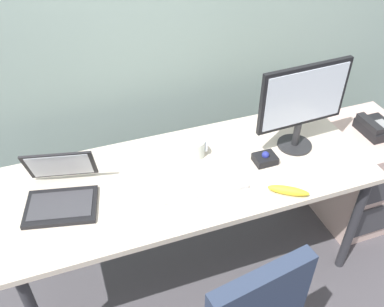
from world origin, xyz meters
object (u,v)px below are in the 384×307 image
Objects in this scene: desk_phone at (375,127)px; trackball_mouse at (265,158)px; keyboard at (203,186)px; monitor_main at (303,101)px; laptop at (61,191)px; banana at (288,191)px; file_cabinet at (358,174)px; coffee_mug at (197,148)px.

trackball_mouse reaches higher than desk_phone.
monitor_main is at bearing 13.31° from keyboard.
laptop reaches higher than banana.
file_cabinet is 3.37× the size of desk_phone.
coffee_mug is (0.05, 0.24, 0.03)m from keyboard.
coffee_mug is (-1.07, 0.06, 0.44)m from file_cabinet.
banana reaches higher than desk_phone.
laptop reaches higher than keyboard.
monitor_main is (-0.54, -0.02, 0.30)m from desk_phone.
laptop is at bearing -172.24° from coffee_mug.
trackball_mouse is 0.35m from coffee_mug.
trackball_mouse is at bearing 11.00° from keyboard.
coffee_mug reaches higher than desk_phone.
keyboard is 4.22× the size of coffee_mug.
desk_phone is 0.48× the size of keyboard.
coffee_mug is (-1.06, 0.08, 0.07)m from desk_phone.
monitor_main is 1.28× the size of laptop.
file_cabinet is 6.13× the size of trackball_mouse.
desk_phone is at bearing 6.65° from trackball_mouse.
trackball_mouse reaches higher than keyboard.
trackball_mouse is (-0.76, -0.10, 0.42)m from file_cabinet.
banana is (0.98, -0.31, -0.03)m from laptop.
desk_phone is 2.02× the size of coffee_mug.
desk_phone is at bearing -116.78° from file_cabinet.
banana reaches higher than file_cabinet.
keyboard is 0.37m from trackball_mouse.
laptop is 1.03m from banana.
keyboard is (-0.57, -0.13, -0.26)m from monitor_main.
laptop is at bearing 167.09° from keyboard.
keyboard is at bearing -166.69° from monitor_main.
banana is at bearing -53.53° from coffee_mug.
monitor_main is at bearing -0.41° from laptop.
laptop is at bearing 162.27° from banana.
desk_phone is 0.83m from banana.
desk_phone is at bearing 23.39° from banana.
coffee_mug is (0.68, 0.09, -0.01)m from laptop.
trackball_mouse reaches higher than file_cabinet.
banana is (0.36, -0.17, 0.01)m from keyboard.
trackball_mouse reaches higher than banana.
keyboard is at bearing -12.91° from laptop.
desk_phone reaches higher than keyboard.
trackball_mouse is 0.58× the size of banana.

